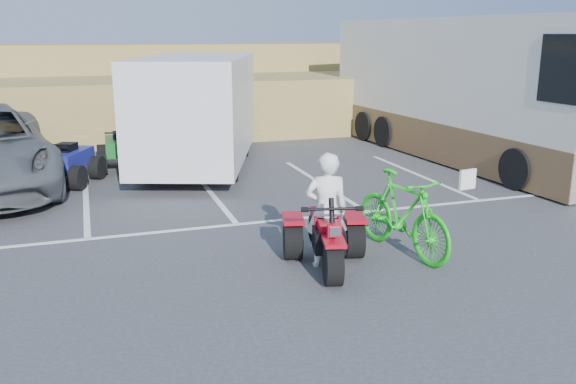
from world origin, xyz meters
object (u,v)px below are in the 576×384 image
object	(u,v)px
cargo_trailer	(198,108)
green_dirt_bike	(402,214)
red_trike_atv	(327,269)
rv_motorhome	(465,99)
quad_atv_blue	(69,184)
quad_atv_green	(123,169)
rider	(327,210)

from	to	relation	value
cargo_trailer	green_dirt_bike	bearing A→B (deg)	-56.58
red_trike_atv	rv_motorhome	distance (m)	10.13
cargo_trailer	red_trike_atv	bearing A→B (deg)	-66.96
red_trike_atv	green_dirt_bike	bearing A→B (deg)	24.78
red_trike_atv	quad_atv_blue	distance (m)	8.03
red_trike_atv	quad_atv_green	world-z (taller)	red_trike_atv
red_trike_atv	quad_atv_green	size ratio (longest dim) A/B	1.02
green_dirt_bike	cargo_trailer	bearing A→B (deg)	93.36
red_trike_atv	cargo_trailer	distance (m)	8.09
green_dirt_bike	rv_motorhome	bearing A→B (deg)	39.31
rv_motorhome	cargo_trailer	bearing A→B (deg)	170.00
cargo_trailer	quad_atv_green	size ratio (longest dim) A/B	3.97
red_trike_atv	cargo_trailer	size ratio (longest dim) A/B	0.26
cargo_trailer	quad_atv_green	world-z (taller)	cargo_trailer
rider	quad_atv_blue	distance (m)	7.98
rider	cargo_trailer	world-z (taller)	cargo_trailer
green_dirt_bike	rv_motorhome	world-z (taller)	rv_motorhome
green_dirt_bike	rv_motorhome	distance (m)	8.91
rider	rv_motorhome	xyz separation A→B (m)	(7.05, 6.90, 0.79)
cargo_trailer	rv_motorhome	size ratio (longest dim) A/B	0.62
red_trike_atv	quad_atv_blue	xyz separation A→B (m)	(-3.86, 7.05, 0.00)
red_trike_atv	rider	bearing A→B (deg)	90.00
red_trike_atv	rv_motorhome	world-z (taller)	rv_motorhome
quad_atv_green	green_dirt_bike	bearing A→B (deg)	-62.33
green_dirt_bike	cargo_trailer	distance (m)	7.95
green_dirt_bike	quad_atv_blue	bearing A→B (deg)	117.08
rv_motorhome	quad_atv_green	size ratio (longest dim) A/B	6.42
quad_atv_blue	quad_atv_green	xyz separation A→B (m)	(1.35, 1.31, 0.00)
red_trike_atv	quad_atv_green	bearing A→B (deg)	121.02
cargo_trailer	rv_motorhome	xyz separation A→B (m)	(7.60, -0.87, 0.09)
rider	quad_atv_green	world-z (taller)	rider
quad_atv_blue	rider	bearing A→B (deg)	-36.05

